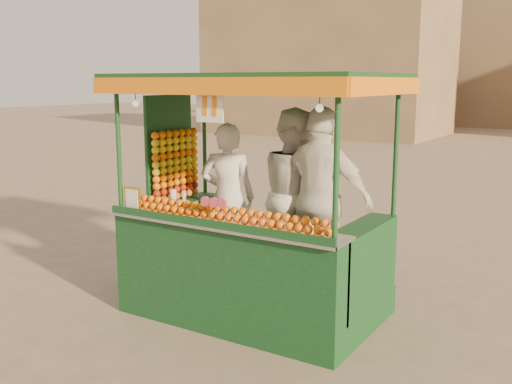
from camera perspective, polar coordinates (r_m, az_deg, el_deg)
The scene contains 6 objects.
ground at distance 5.97m, azimuth 3.09°, elevation -12.44°, with size 90.00×90.00×0.00m, color #756053.
building_left at distance 27.42m, azimuth 7.01°, elevation 11.96°, with size 10.00×6.00×6.00m, color #937653.
juice_cart at distance 5.91m, azimuth -1.11°, elevation -4.63°, with size 2.65×1.72×2.41m.
vendor_left at distance 6.41m, azimuth -2.74°, elevation -0.56°, with size 0.70×0.59×1.63m.
vendor_middle at distance 6.16m, azimuth 3.88°, elevation -0.22°, with size 1.09×1.10×1.80m.
vendor_right at distance 5.85m, azimuth 6.29°, elevation -0.71°, with size 1.08×0.47×1.83m.
Camera 1 is at (2.64, -4.82, 2.34)m, focal length 41.47 mm.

